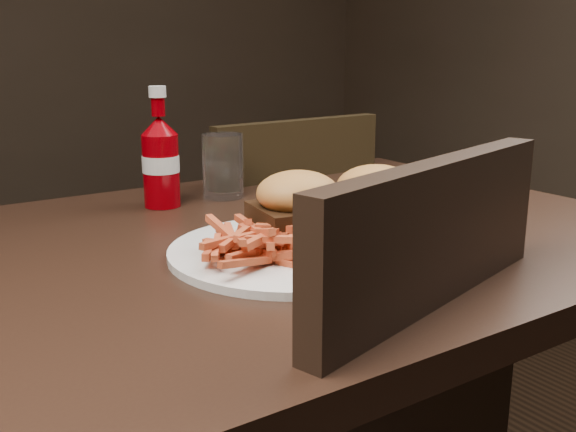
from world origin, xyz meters
TOP-DOWN VIEW (x-y plane):
  - dining_table at (0.00, 0.00)m, footprint 1.20×0.80m
  - chair_far at (0.31, 0.50)m, footprint 0.42×0.42m
  - plate at (0.01, -0.10)m, footprint 0.32×0.32m
  - sandwich_half_a at (0.03, -0.08)m, footprint 0.11×0.11m
  - sandwich_half_b at (0.14, -0.11)m, footprint 0.12×0.11m
  - fries_pile at (-0.05, -0.11)m, footprint 0.14×0.14m
  - ketchup_bottle at (-0.02, 0.24)m, footprint 0.08×0.08m
  - tumbler at (0.10, 0.25)m, footprint 0.07×0.07m

SIDE VIEW (x-z plane):
  - chair_far at x=0.31m, z-range 0.41..0.45m
  - dining_table at x=0.00m, z-range 0.71..0.75m
  - plate at x=0.01m, z-range 0.75..0.76m
  - sandwich_half_a at x=0.03m, z-range 0.76..0.78m
  - sandwich_half_b at x=0.14m, z-range 0.76..0.78m
  - fries_pile at x=-0.05m, z-range 0.76..0.81m
  - tumbler at x=0.10m, z-range 0.75..0.86m
  - ketchup_bottle at x=-0.02m, z-range 0.75..0.87m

